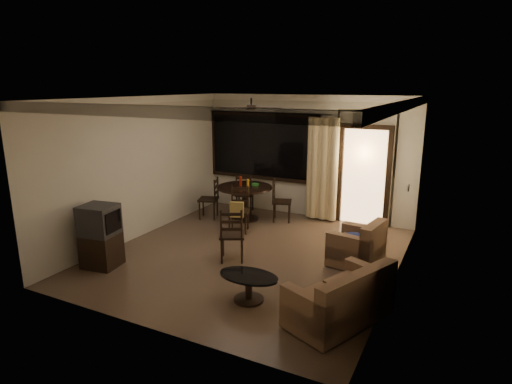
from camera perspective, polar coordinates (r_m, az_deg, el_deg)
The scene contains 12 objects.
ground at distance 7.90m, azimuth -0.59°, elevation -8.32°, with size 5.50×5.50×0.00m, color #7F6651.
room_shell at distance 8.79m, azimuth 8.22°, elevation 6.23°, with size 5.50×6.70×5.50m.
dining_table at distance 9.71m, azimuth -1.51°, elevation -0.20°, with size 1.25×1.25×1.00m.
dining_chair_west at distance 9.95m, azimuth -6.27°, elevation -1.90°, with size 0.54×0.54×0.95m.
dining_chair_east at distance 9.71m, azimuth 3.39°, elevation -2.25°, with size 0.54×0.54×0.95m.
dining_chair_south at distance 8.98m, azimuth -2.32°, elevation -3.46°, with size 0.54×0.57×0.95m.
dining_chair_north at distance 10.33m, azimuth -1.51°, elevation -1.21°, with size 0.54×0.54×0.95m.
tv_cabinet at distance 7.70m, azimuth -20.02°, elevation -5.52°, with size 0.64×0.59×1.08m.
sofa at distance 5.81m, azimuth 11.44°, elevation -14.06°, with size 1.26×1.61×0.76m.
armchair at distance 7.54m, azimuth 13.54°, elevation -7.21°, with size 0.90×0.90×0.78m.
coffee_table at distance 6.24m, azimuth -0.99°, elevation -12.10°, with size 0.90×0.54×0.39m.
side_chair at distance 7.58m, azimuth -3.20°, elevation -7.00°, with size 0.58×0.58×0.97m.
Camera 1 is at (3.36, -6.48, 3.03)m, focal length 30.00 mm.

